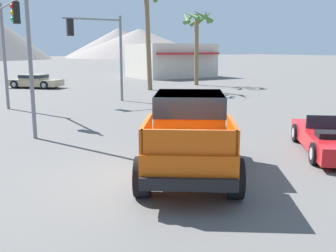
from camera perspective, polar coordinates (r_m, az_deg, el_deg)
name	(u,v)px	position (r m, az deg, el deg)	size (l,w,h in m)	color
ground_plane	(169,176)	(9.84, 0.16, -7.31)	(320.00, 320.00, 0.00)	#5B5956
orange_pickup_truck	(189,129)	(9.97, 3.09, -0.50)	(4.33, 5.13, 1.97)	#CC4C0C
red_convertible_car	(335,140)	(12.91, 23.10, -1.85)	(4.19, 4.59, 1.07)	red
parked_car_tan	(35,81)	(33.59, -18.78, 6.21)	(4.23, 4.26, 1.09)	tan
traffic_light_main	(98,42)	(23.46, -10.09, 11.96)	(3.52, 0.38, 5.01)	slate
traffic_light_crosswalk	(9,34)	(20.41, -22.13, 12.26)	(0.38, 4.43, 5.35)	slate
street_lamp_post	(26,1)	(14.44, -19.88, 16.63)	(0.90, 0.24, 7.76)	slate
palm_tree_tall	(149,9)	(30.48, -2.75, 16.63)	(2.99, 2.73, 8.01)	brown
palm_tree_leaning	(197,28)	(34.50, 4.23, 14.02)	(2.91, 2.74, 6.38)	brown
storefront_building	(171,60)	(44.44, 0.44, 9.49)	(8.27, 7.13, 3.64)	beige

